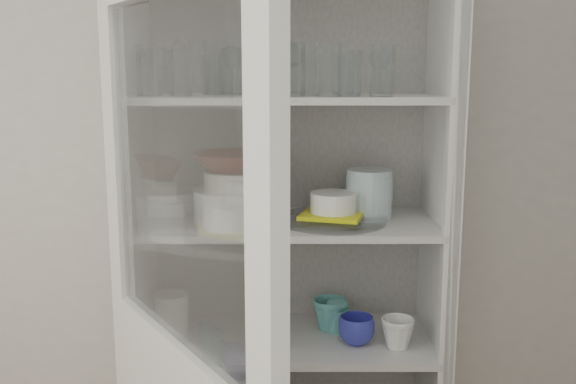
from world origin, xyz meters
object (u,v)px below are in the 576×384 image
at_px(plate_stack_front, 235,207).
at_px(white_ramekin, 333,202).
at_px(plate_stack_back, 171,201).
at_px(teal_jar, 337,317).
at_px(goblet_3, 379,69).
at_px(goblet_2, 293,66).
at_px(glass_platter, 333,219).
at_px(yellow_trivet, 333,214).
at_px(pantry_cabinet, 288,306).
at_px(cream_bowl, 235,180).
at_px(mug_blue, 356,330).
at_px(measuring_cups, 262,340).
at_px(terracotta_bowl, 234,162).
at_px(mug_teal, 330,314).
at_px(goblet_0, 161,68).
at_px(white_canister, 172,313).
at_px(grey_bowl_stack, 369,194).
at_px(goblet_1, 231,68).
at_px(mug_white, 398,333).

bearing_deg(plate_stack_front, white_ramekin, 6.28).
xyz_separation_m(plate_stack_back, white_ramekin, (0.55, -0.17, 0.03)).
bearing_deg(white_ramekin, teal_jar, 73.08).
xyz_separation_m(goblet_3, white_ramekin, (-0.16, -0.15, -0.42)).
xyz_separation_m(goblet_2, plate_stack_back, (-0.42, 0.04, -0.45)).
distance_m(goblet_3, glass_platter, 0.52).
xyz_separation_m(plate_stack_front, yellow_trivet, (0.31, 0.03, -0.03)).
relative_size(pantry_cabinet, cream_bowl, 11.24).
xyz_separation_m(plate_stack_front, teal_jar, (0.33, 0.12, -0.41)).
height_order(mug_blue, measuring_cups, mug_blue).
bearing_deg(cream_bowl, goblet_3, 21.45).
bearing_deg(yellow_trivet, plate_stack_back, 162.54).
bearing_deg(cream_bowl, teal_jar, 19.35).
height_order(terracotta_bowl, measuring_cups, terracotta_bowl).
height_order(goblet_2, teal_jar, goblet_2).
relative_size(goblet_2, plate_stack_front, 0.70).
height_order(glass_platter, mug_teal, glass_platter).
bearing_deg(plate_stack_front, mug_teal, 22.10).
bearing_deg(goblet_0, plate_stack_back, 84.04).
bearing_deg(white_canister, pantry_cabinet, 5.57).
relative_size(plate_stack_back, glass_platter, 0.62).
distance_m(grey_bowl_stack, teal_jar, 0.44).
relative_size(plate_stack_back, yellow_trivet, 1.13).
distance_m(goblet_1, terracotta_bowl, 0.34).
bearing_deg(glass_platter, mug_white, -15.96).
distance_m(white_ramekin, measuring_cups, 0.50).
relative_size(cream_bowl, teal_jar, 1.97).
xyz_separation_m(plate_stack_back, yellow_trivet, (0.55, -0.17, -0.01)).
height_order(goblet_3, plate_stack_back, goblet_3).
xyz_separation_m(goblet_1, yellow_trivet, (0.33, -0.16, -0.46)).
bearing_deg(mug_teal, white_ramekin, -71.12).
bearing_deg(white_ramekin, cream_bowl, -173.72).
height_order(goblet_1, grey_bowl_stack, goblet_1).
distance_m(goblet_1, plate_stack_front, 0.47).
bearing_deg(white_ramekin, goblet_2, 133.20).
bearing_deg(terracotta_bowl, white_ramekin, 6.28).
relative_size(goblet_3, mug_teal, 1.39).
bearing_deg(mug_white, goblet_1, 169.34).
relative_size(white_ramekin, mug_teal, 1.26).
height_order(goblet_0, glass_platter, goblet_0).
distance_m(pantry_cabinet, grey_bowl_stack, 0.48).
relative_size(goblet_0, mug_teal, 1.41).
bearing_deg(mug_teal, white_canister, -158.79).
bearing_deg(white_canister, goblet_3, 6.79).
xyz_separation_m(terracotta_bowl, white_ramekin, (0.31, 0.03, -0.13)).
distance_m(terracotta_bowl, mug_blue, 0.68).
xyz_separation_m(pantry_cabinet, mug_blue, (0.22, -0.13, -0.03)).
distance_m(goblet_0, terracotta_bowl, 0.41).
distance_m(cream_bowl, mug_white, 0.71).
height_order(plate_stack_front, mug_blue, plate_stack_front).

